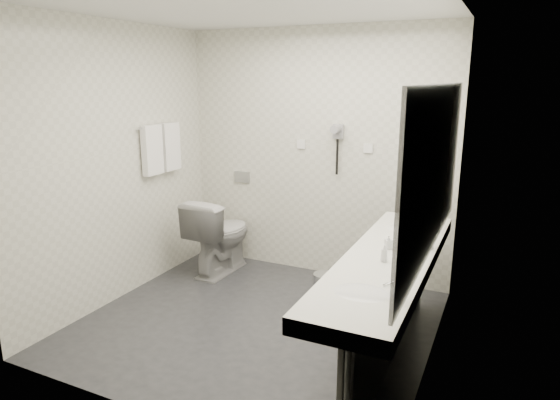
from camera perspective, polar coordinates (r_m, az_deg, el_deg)
The scene contains 31 objects.
floor at distance 4.27m, azimuth -2.77°, elevation -14.06°, with size 2.80×2.80×0.00m, color #29292D.
ceiling at distance 3.80m, azimuth -3.24°, elevation 21.46°, with size 2.80×2.80×0.00m, color silver.
wall_back at distance 5.01m, azimuth 4.11°, elevation 5.28°, with size 2.80×2.80×0.00m, color silver.
wall_front at distance 2.80m, azimuth -15.70°, elevation -2.19°, with size 2.80×2.80×0.00m, color silver.
wall_left at distance 4.66m, azimuth -18.36°, elevation 3.96°, with size 2.60×2.60×0.00m, color silver.
wall_right at distance 3.42m, azimuth 18.15°, elevation 0.54°, with size 2.60×2.60×0.00m, color silver.
vanity_counter at distance 3.40m, azimuth 12.50°, elevation -7.09°, with size 0.55×2.20×0.10m, color white.
vanity_panel at distance 3.57m, azimuth 12.53°, elevation -13.52°, with size 0.03×2.15×0.75m, color gray.
vanity_post_far at distance 4.50m, azimuth 15.96°, elevation -7.80°, with size 0.06×0.06×0.75m, color silver.
mirror at distance 3.19m, azimuth 17.67°, elevation 3.31°, with size 0.02×2.20×1.05m, color #B2BCC6.
basin_near at distance 2.81m, azimuth 9.45°, elevation -10.84°, with size 0.40×0.31×0.05m, color white.
basin_far at distance 4.00m, azimuth 14.66°, elevation -3.50°, with size 0.40×0.31×0.05m, color white.
faucet_near at distance 2.73m, azimuth 13.51°, elevation -9.71°, with size 0.04×0.04×0.15m, color silver.
faucet_far at distance 3.94m, azimuth 17.52°, elevation -2.57°, with size 0.04×0.04×0.15m, color silver.
soap_bottle_a at distance 3.49m, azimuth 12.51°, elevation -4.81°, with size 0.04×0.04×0.10m, color white.
soap_bottle_b at distance 3.43m, azimuth 14.78°, elevation -5.41°, with size 0.07×0.07×0.09m, color white.
soap_bottle_c at distance 3.25m, azimuth 12.02°, elevation -6.05°, with size 0.05×0.05×0.12m, color white.
glass_left at distance 3.56m, azimuth 17.04°, elevation -4.72°, with size 0.05×0.05×0.10m, color silver.
glass_right at distance 3.67m, azimuth 16.07°, elevation -3.95°, with size 0.07×0.07×0.12m, color silver.
toilet at distance 5.20m, azimuth -7.00°, elevation -4.03°, with size 0.45×0.80×0.81m, color white.
flush_plate at distance 5.41m, azimuth -4.43°, elevation 2.69°, with size 0.18×0.02×0.12m, color #B2B5BA.
pedal_bin at distance 4.55m, azimuth 5.12°, elevation -10.33°, with size 0.20×0.20×0.27m, color #B2B5BA.
bin_lid at distance 4.49m, azimuth 5.16°, elevation -8.65°, with size 0.20×0.20×0.01m, color #B2B5BA.
towel_rail at distance 5.00m, azimuth -13.85°, elevation 8.37°, with size 0.02×0.02×0.62m, color silver.
towel_near at distance 4.91m, azimuth -14.63°, elevation 5.64°, with size 0.07×0.24×0.48m, color white.
towel_far at distance 5.13m, azimuth -12.63°, elevation 6.09°, with size 0.07×0.24×0.48m, color white.
dryer_cradle at distance 4.86m, azimuth 6.80°, elevation 7.93°, with size 0.10×0.04×0.14m, color gray.
dryer_barrel at distance 4.79m, azimuth 6.54°, elevation 8.21°, with size 0.08×0.08×0.14m, color gray.
dryer_cord at distance 4.88m, azimuth 6.66°, elevation 5.00°, with size 0.02×0.02×0.35m, color black.
switch_plate_a at distance 5.04m, azimuth 2.48°, elevation 6.50°, with size 0.09×0.02×0.09m, color white.
switch_plate_b at distance 4.81m, azimuth 10.22°, elevation 5.94°, with size 0.09×0.02×0.09m, color white.
Camera 1 is at (1.79, -3.31, 2.00)m, focal length 31.44 mm.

